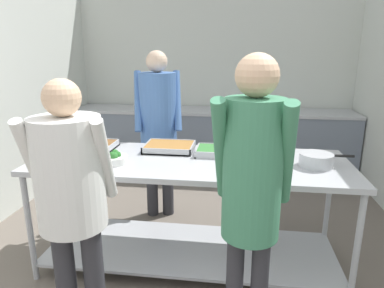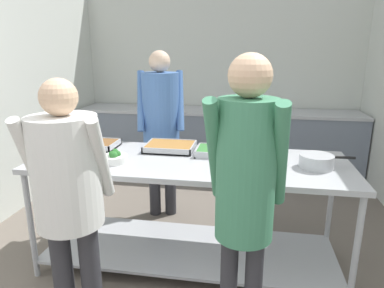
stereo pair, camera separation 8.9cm
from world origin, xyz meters
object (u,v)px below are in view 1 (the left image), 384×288
Objects in this scene: sauce_pan at (316,159)px; guest_serving_right at (252,182)px; serving_tray_roast at (170,147)px; guest_serving_left at (71,186)px; broccoli_bowl at (115,159)px; serving_tray_vegetables at (90,145)px; water_bottle at (144,98)px; plate_stack at (263,150)px; cook_behind_counter at (158,118)px; serving_tray_greens at (219,151)px.

guest_serving_right is at bearing -121.06° from sauce_pan.
sauce_pan reaches higher than serving_tray_roast.
broccoli_bowl is at bearing 85.99° from guest_serving_left.
serving_tray_vegetables is 1.71m from guest_serving_right.
serving_tray_roast is at bearing -69.59° from water_bottle.
water_bottle is (-0.45, 3.24, 0.07)m from guest_serving_left.
plate_stack is at bearing -0.95° from serving_tray_roast.
broccoli_bowl is at bearing -96.34° from cook_behind_counter.
serving_tray_vegetables is 1.48m from plate_stack.
broccoli_bowl is at bearing -130.32° from serving_tray_roast.
serving_tray_greens is at bearing -171.40° from plate_stack.
serving_tray_greens is at bearing -1.47° from serving_tray_vegetables.
serving_tray_vegetables is at bearing -86.51° from water_bottle.
guest_serving_right is (1.34, -1.06, 0.15)m from serving_tray_vegetables.
water_bottle is (-0.60, 1.65, -0.03)m from cook_behind_counter.
cook_behind_counter is at bearing 84.55° from guest_serving_left.
plate_stack is 1.18m from cook_behind_counter.
guest_serving_left reaches higher than serving_tray_vegetables.
broccoli_bowl is 1.19m from plate_stack.
cook_behind_counter reaches higher than broccoli_bowl.
guest_serving_left is 0.92× the size of guest_serving_right.
guest_serving_left is (0.31, -0.97, 0.04)m from serving_tray_vegetables.
serving_tray_roast is at bearing -68.35° from cook_behind_counter.
serving_tray_vegetables is 1.16× the size of serving_tray_greens.
cook_behind_counter is 5.60× the size of water_bottle.
cook_behind_counter is 1.75m from water_bottle.
serving_tray_roast is 0.26× the size of guest_serving_left.
plate_stack is 0.70× the size of sauce_pan.
cook_behind_counter is (-0.88, 1.68, -0.02)m from guest_serving_right.
broccoli_bowl is 0.12× the size of cook_behind_counter.
plate_stack reaches higher than serving_tray_vegetables.
plate_stack is at bearing 0.98° from serving_tray_vegetables.
serving_tray_greens is 0.75m from sauce_pan.
guest_serving_left is at bearing -110.75° from serving_tray_roast.
water_bottle is (-0.49, 2.63, 0.09)m from broccoli_bowl.
guest_serving_left is at bearing -94.01° from broccoli_bowl.
water_bottle is (-1.97, 2.50, 0.08)m from sauce_pan.
water_bottle is at bearing 109.97° from cook_behind_counter.
cook_behind_counter reaches higher than guest_serving_left.
broccoli_bowl is 0.12× the size of guest_serving_right.
serving_tray_roast is 0.24× the size of guest_serving_right.
serving_tray_roast is at bearing 120.56° from guest_serving_right.
serving_tray_vegetables is at bearing 141.66° from guest_serving_right.
water_bottle is at bearing 118.70° from serving_tray_greens.
guest_serving_left is 0.92× the size of cook_behind_counter.
serving_tray_roast is 0.64m from cook_behind_counter.
plate_stack is at bearing -54.26° from water_bottle.
sauce_pan reaches higher than serving_tray_vegetables.
guest_serving_right is at bearing -97.16° from plate_stack.
broccoli_bowl is 1.22m from guest_serving_right.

